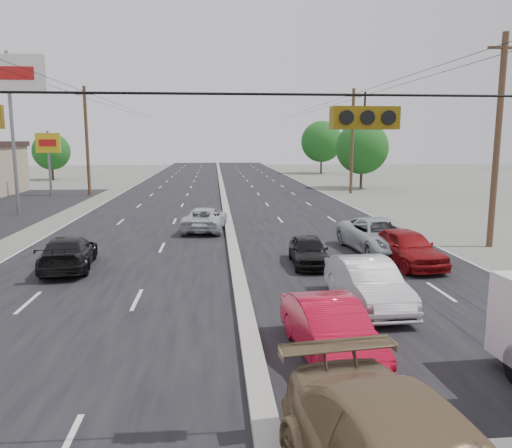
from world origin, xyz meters
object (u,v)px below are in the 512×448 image
object	(u,v)px
pole_sign_billboard	(9,84)
queue_car_e	(406,248)
queue_car_c	(381,237)
oncoming_far	(205,219)
tree_right_mid	(362,148)
utility_pole_right_c	(352,141)
tree_left_far	(51,151)
queue_car_b	(367,284)
pole_sign_far	(48,148)
queue_car_a	(309,251)
utility_pole_left_c	(87,141)
oncoming_near	(69,253)
red_sedan	(330,330)
tree_right_far	(322,142)
utility_pole_right_b	(497,141)

from	to	relation	value
pole_sign_billboard	queue_car_e	xyz separation A→B (m)	(21.50, -16.32, -8.11)
queue_car_c	oncoming_far	distance (m)	10.39
tree_right_mid	queue_car_c	size ratio (longest dim) A/B	1.27
utility_pole_right_c	oncoming_far	bearing A→B (deg)	-125.49
tree_left_far	queue_car_b	distance (m)	59.26
utility_pole_right_c	pole_sign_far	world-z (taller)	utility_pole_right_c
queue_car_a	queue_car_e	distance (m)	4.02
utility_pole_left_c	tree_left_far	bearing A→B (deg)	115.41
utility_pole_right_c	tree_left_far	world-z (taller)	utility_pole_right_c
pole_sign_far	tree_left_far	world-z (taller)	tree_left_far
utility_pole_right_c	queue_car_a	bearing A→B (deg)	-108.76
queue_car_b	oncoming_near	world-z (taller)	queue_car_b
red_sedan	queue_car_b	size ratio (longest dim) A/B	0.94
queue_car_a	queue_car_e	world-z (taller)	queue_car_e
red_sedan	queue_car_c	xyz separation A→B (m)	(4.87, 10.78, 0.09)
utility_pole_left_c	tree_right_mid	bearing A→B (deg)	10.30
tree_left_far	tree_right_mid	distance (m)	39.93
tree_right_mid	queue_car_b	size ratio (longest dim) A/B	1.60
tree_left_far	tree_right_mid	bearing A→B (deg)	-22.07
utility_pole_right_c	queue_car_b	world-z (taller)	utility_pole_right_c
pole_sign_far	oncoming_near	world-z (taller)	pole_sign_far
utility_pole_right_c	queue_car_e	world-z (taller)	utility_pole_right_c
tree_right_far	red_sedan	size ratio (longest dim) A/B	1.96
queue_car_e	red_sedan	bearing A→B (deg)	-128.43
tree_right_far	red_sedan	world-z (taller)	tree_right_far
utility_pole_left_c	utility_pole_right_c	distance (m)	25.00
queue_car_b	queue_car_e	distance (m)	5.87
pole_sign_billboard	red_sedan	xyz separation A→B (m)	(16.33, -24.78, -8.18)
tree_left_far	tree_right_mid	size ratio (longest dim) A/B	0.86
queue_car_e	oncoming_far	bearing A→B (deg)	126.57
pole_sign_billboard	queue_car_e	distance (m)	28.18
tree_left_far	queue_car_e	size ratio (longest dim) A/B	1.38
oncoming_far	utility_pole_right_c	bearing A→B (deg)	-118.89
oncoming_far	tree_left_far	bearing A→B (deg)	-55.85
tree_right_mid	red_sedan	size ratio (longest dim) A/B	1.71
utility_pole_right_b	oncoming_near	distance (m)	19.90
oncoming_far	red_sedan	bearing A→B (deg)	107.18
tree_right_far	oncoming_far	size ratio (longest dim) A/B	1.70
oncoming_far	tree_right_mid	bearing A→B (deg)	-117.20
queue_car_a	oncoming_near	distance (m)	9.70
queue_car_b	oncoming_far	world-z (taller)	queue_car_b
oncoming_near	oncoming_far	world-z (taller)	oncoming_far
tree_right_far	pole_sign_far	bearing A→B (deg)	-136.85
pole_sign_billboard	queue_car_e	bearing A→B (deg)	-37.19
tree_left_far	queue_car_c	distance (m)	54.30
tree_left_far	oncoming_far	distance (m)	44.65
pole_sign_far	tree_right_far	world-z (taller)	tree_right_far
utility_pole_right_b	queue_car_b	world-z (taller)	utility_pole_right_b
tree_left_far	red_sedan	xyz separation A→B (m)	(23.83, -56.78, -3.03)
utility_pole_right_b	pole_sign_billboard	size ratio (longest dim) A/B	0.91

